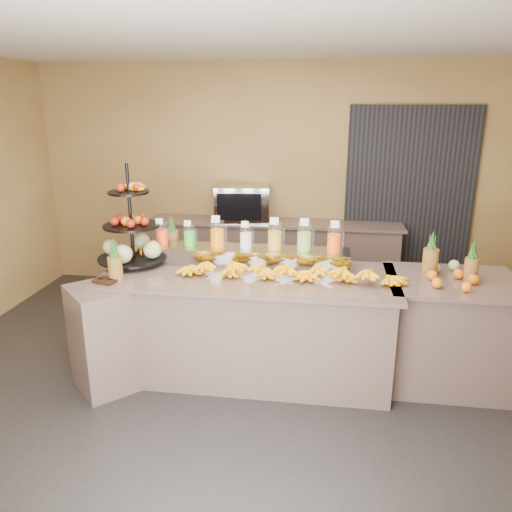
% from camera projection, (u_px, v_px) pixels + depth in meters
% --- Properties ---
extents(ground, '(6.00, 6.00, 0.00)m').
position_uv_depth(ground, '(244.00, 389.00, 4.25)').
color(ground, black).
rests_on(ground, ground).
extents(room_envelope, '(6.04, 5.02, 2.82)m').
position_uv_depth(room_envelope, '(278.00, 156.00, 4.40)').
color(room_envelope, brown).
rests_on(room_envelope, ground).
extents(buffet_counter, '(2.75, 1.25, 0.93)m').
position_uv_depth(buffet_counter, '(235.00, 325.00, 4.37)').
color(buffet_counter, gray).
rests_on(buffet_counter, ground).
extents(right_counter, '(1.08, 0.88, 0.93)m').
position_uv_depth(right_counter, '(448.00, 331.00, 4.25)').
color(right_counter, gray).
rests_on(right_counter, ground).
extents(back_ledge, '(3.10, 0.55, 0.93)m').
position_uv_depth(back_ledge, '(274.00, 258.00, 6.23)').
color(back_ledge, gray).
rests_on(back_ledge, ground).
extents(pitcher_tray, '(1.85, 0.30, 0.15)m').
position_uv_depth(pitcher_tray, '(246.00, 256.00, 4.51)').
color(pitcher_tray, gray).
rests_on(pitcher_tray, buffet_counter).
extents(juice_pitcher_orange_a, '(0.11, 0.11, 0.27)m').
position_uv_depth(juice_pitcher_orange_a, '(162.00, 235.00, 4.56)').
color(juice_pitcher_orange_a, silver).
rests_on(juice_pitcher_orange_a, pitcher_tray).
extents(juice_pitcher_green, '(0.11, 0.11, 0.26)m').
position_uv_depth(juice_pitcher_green, '(189.00, 236.00, 4.53)').
color(juice_pitcher_green, silver).
rests_on(juice_pitcher_green, pitcher_tray).
extents(juice_pitcher_orange_b, '(0.13, 0.13, 0.31)m').
position_uv_depth(juice_pitcher_orange_b, '(217.00, 235.00, 4.49)').
color(juice_pitcher_orange_b, silver).
rests_on(juice_pitcher_orange_b, pitcher_tray).
extents(juice_pitcher_milk, '(0.11, 0.11, 0.27)m').
position_uv_depth(juice_pitcher_milk, '(246.00, 238.00, 4.46)').
color(juice_pitcher_milk, silver).
rests_on(juice_pitcher_milk, pitcher_tray).
extents(juice_pitcher_lemon, '(0.13, 0.13, 0.31)m').
position_uv_depth(juice_pitcher_lemon, '(275.00, 238.00, 4.42)').
color(juice_pitcher_lemon, silver).
rests_on(juice_pitcher_lemon, pitcher_tray).
extents(juice_pitcher_lime, '(0.13, 0.13, 0.31)m').
position_uv_depth(juice_pitcher_lime, '(304.00, 239.00, 4.38)').
color(juice_pitcher_lime, silver).
rests_on(juice_pitcher_lime, pitcher_tray).
extents(juice_pitcher_orange_c, '(0.12, 0.13, 0.30)m').
position_uv_depth(juice_pitcher_orange_c, '(334.00, 240.00, 4.35)').
color(juice_pitcher_orange_c, silver).
rests_on(juice_pitcher_orange_c, pitcher_tray).
extents(banana_heap, '(1.91, 0.17, 0.16)m').
position_uv_depth(banana_heap, '(287.00, 269.00, 4.15)').
color(banana_heap, '#FFB40C').
rests_on(banana_heap, buffet_counter).
extents(fruit_stand, '(0.65, 0.65, 0.90)m').
position_uv_depth(fruit_stand, '(137.00, 239.00, 4.48)').
color(fruit_stand, black).
rests_on(fruit_stand, buffet_counter).
extents(condiment_caddy, '(0.21, 0.18, 0.03)m').
position_uv_depth(condiment_caddy, '(106.00, 281.00, 4.07)').
color(condiment_caddy, black).
rests_on(condiment_caddy, buffet_counter).
extents(pineapple_left_a, '(0.12, 0.12, 0.36)m').
position_uv_depth(pineapple_left_a, '(115.00, 265.00, 4.08)').
color(pineapple_left_a, brown).
rests_on(pineapple_left_a, buffet_counter).
extents(pineapple_left_b, '(0.12, 0.12, 0.38)m').
position_uv_depth(pineapple_left_b, '(172.00, 239.00, 4.79)').
color(pineapple_left_b, brown).
rests_on(pineapple_left_b, buffet_counter).
extents(right_fruit_pile, '(0.43, 0.41, 0.22)m').
position_uv_depth(right_fruit_pile, '(450.00, 273.00, 4.08)').
color(right_fruit_pile, brown).
rests_on(right_fruit_pile, right_counter).
extents(oven_warmer, '(0.70, 0.53, 0.43)m').
position_uv_depth(oven_warmer, '(242.00, 203.00, 6.08)').
color(oven_warmer, gray).
rests_on(oven_warmer, back_ledge).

